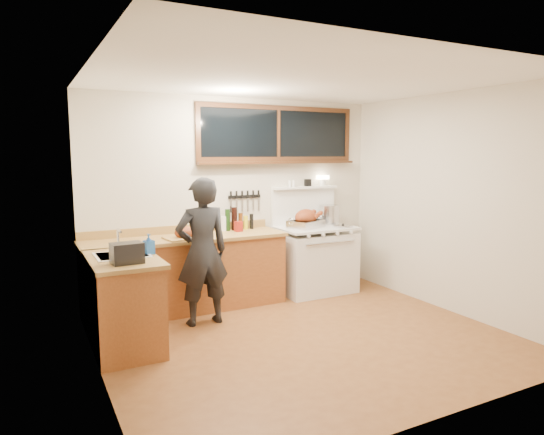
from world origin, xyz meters
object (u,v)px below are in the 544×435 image
cutting_board (185,234)px  vintage_stove (315,258)px  man (202,252)px  roast_turkey (306,220)px

cutting_board → vintage_stove: bearing=2.9°
man → cutting_board: man is taller
vintage_stove → man: bearing=-164.0°
man → cutting_board: (-0.06, 0.42, 0.14)m
man → roast_turkey: 1.72m
vintage_stove → cutting_board: bearing=-177.1°
cutting_board → roast_turkey: roast_turkey is taller
man → vintage_stove: bearing=16.0°
vintage_stove → cutting_board: (-1.85, -0.09, 0.49)m
roast_turkey → man: bearing=-163.2°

